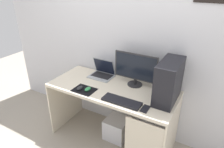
# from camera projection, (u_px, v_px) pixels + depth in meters

# --- Properties ---
(ground_plane) EXTENTS (8.00, 8.00, 0.00)m
(ground_plane) POSITION_uv_depth(u_px,v_px,m) (112.00, 137.00, 2.74)
(ground_plane) COLOR #9E9384
(wall_back) EXTENTS (4.00, 0.05, 2.60)m
(wall_back) POSITION_uv_depth(u_px,v_px,m) (127.00, 37.00, 2.46)
(wall_back) COLOR silver
(wall_back) RESTS_ON ground_plane
(desk) EXTENTS (1.53, 0.66, 0.77)m
(desk) POSITION_uv_depth(u_px,v_px,m) (113.00, 99.00, 2.45)
(desk) COLOR beige
(desk) RESTS_ON ground_plane
(pc_tower) EXTENTS (0.20, 0.45, 0.44)m
(pc_tower) POSITION_uv_depth(u_px,v_px,m) (169.00, 81.00, 2.08)
(pc_tower) COLOR black
(pc_tower) RESTS_ON desk
(monitor) EXTENTS (0.53, 0.18, 0.40)m
(monitor) POSITION_uv_depth(u_px,v_px,m) (135.00, 69.00, 2.37)
(monitor) COLOR #232326
(monitor) RESTS_ON desk
(laptop) EXTENTS (0.31, 0.24, 0.23)m
(laptop) POSITION_uv_depth(u_px,v_px,m) (102.00, 73.00, 2.67)
(laptop) COLOR #9EA3A8
(laptop) RESTS_ON desk
(keyboard) EXTENTS (0.42, 0.14, 0.02)m
(keyboard) POSITION_uv_depth(u_px,v_px,m) (122.00, 101.00, 2.12)
(keyboard) COLOR black
(keyboard) RESTS_ON desk
(mousepad) EXTENTS (0.26, 0.20, 0.00)m
(mousepad) POSITION_uv_depth(u_px,v_px,m) (84.00, 90.00, 2.35)
(mousepad) COLOR black
(mousepad) RESTS_ON desk
(mouse_left) EXTENTS (0.06, 0.10, 0.03)m
(mouse_left) POSITION_uv_depth(u_px,v_px,m) (88.00, 89.00, 2.33)
(mouse_left) COLOR #338C4C
(mouse_left) RESTS_ON mousepad
(mouse_right) EXTENTS (0.06, 0.10, 0.03)m
(mouse_right) POSITION_uv_depth(u_px,v_px,m) (80.00, 88.00, 2.35)
(mouse_right) COLOR #232326
(mouse_right) RESTS_ON mousepad
(cell_phone) EXTENTS (0.07, 0.13, 0.01)m
(cell_phone) POSITION_uv_depth(u_px,v_px,m) (145.00, 109.00, 2.01)
(cell_phone) COLOR black
(cell_phone) RESTS_ON desk
(subwoofer) EXTENTS (0.29, 0.29, 0.29)m
(subwoofer) POSITION_uv_depth(u_px,v_px,m) (117.00, 128.00, 2.69)
(subwoofer) COLOR silver
(subwoofer) RESTS_ON ground_plane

